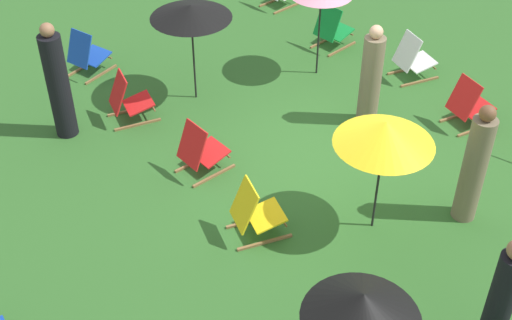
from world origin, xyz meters
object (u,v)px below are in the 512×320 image
(umbrella_0, at_px, (385,133))
(umbrella_1, at_px, (362,307))
(person_2, at_px, (500,302))
(person_3, at_px, (371,78))
(deckchair_9, at_px, (128,100))
(person_1, at_px, (58,84))
(deckchair_12, at_px, (413,59))
(deckchair_7, at_px, (332,29))
(deckchair_11, at_px, (201,151))
(deckchair_1, at_px, (469,105))
(deckchair_4, at_px, (255,213))
(umbrella_2, at_px, (191,12))
(deckchair_3, at_px, (87,55))
(person_0, at_px, (474,167))

(umbrella_0, height_order, umbrella_1, umbrella_1)
(person_2, height_order, person_3, person_3)
(deckchair_9, xyz_separation_m, person_1, (0.28, 0.97, 0.52))
(deckchair_12, bearing_deg, deckchair_7, 27.07)
(deckchair_11, xyz_separation_m, umbrella_0, (-2.34, -1.14, 1.16))
(deckchair_1, xyz_separation_m, deckchair_4, (0.09, 4.17, 0.00))
(deckchair_11, relative_size, person_1, 0.44)
(person_2, bearing_deg, umbrella_2, 32.10)
(deckchair_1, relative_size, umbrella_2, 0.50)
(deckchair_3, distance_m, deckchair_12, 5.65)
(deckchair_11, bearing_deg, umbrella_0, -156.42)
(deckchair_12, distance_m, umbrella_1, 7.02)
(deckchair_11, bearing_deg, deckchair_12, -93.59)
(umbrella_1, relative_size, person_3, 1.15)
(deckchair_3, height_order, person_0, person_0)
(deckchair_3, distance_m, deckchair_7, 4.46)
(person_1, height_order, person_3, person_1)
(person_1, bearing_deg, deckchair_9, 23.87)
(person_2, bearing_deg, deckchair_9, 42.94)
(deckchair_9, height_order, umbrella_2, umbrella_2)
(deckchair_9, height_order, person_2, person_2)
(person_0, xyz_separation_m, person_3, (2.40, -0.55, -0.05))
(deckchair_9, bearing_deg, umbrella_1, -174.88)
(umbrella_0, bearing_deg, deckchair_3, 11.23)
(deckchair_1, height_order, umbrella_0, umbrella_0)
(umbrella_1, bearing_deg, deckchair_12, -53.02)
(person_2, bearing_deg, person_0, -9.45)
(deckchair_1, xyz_separation_m, deckchair_9, (3.40, 4.14, 0.00))
(deckchair_11, height_order, deckchair_12, same)
(deckchair_7, distance_m, person_0, 4.87)
(umbrella_0, bearing_deg, deckchair_12, -55.00)
(deckchair_11, height_order, umbrella_1, umbrella_1)
(deckchair_11, relative_size, umbrella_2, 0.50)
(deckchair_3, distance_m, person_1, 1.87)
(deckchair_12, xyz_separation_m, person_1, (2.17, 5.49, 0.52))
(deckchair_3, relative_size, deckchair_12, 1.01)
(deckchair_1, height_order, deckchair_11, same)
(deckchair_3, xyz_separation_m, umbrella_2, (-1.80, -1.05, 1.20))
(deckchair_3, bearing_deg, deckchair_1, -159.44)
(deckchair_3, xyz_separation_m, person_0, (-6.45, -2.27, 0.47))
(deckchair_12, relative_size, person_1, 0.45)
(umbrella_1, bearing_deg, deckchair_3, -8.21)
(deckchair_7, bearing_deg, person_0, 153.05)
(umbrella_0, xyz_separation_m, umbrella_2, (4.03, 0.11, 0.05))
(person_0, xyz_separation_m, person_2, (-1.58, 1.56, -0.03))
(deckchair_4, height_order, umbrella_1, umbrella_1)
(deckchair_3, bearing_deg, person_0, -178.17)
(person_0, bearing_deg, deckchair_9, -167.29)
(person_3, bearing_deg, umbrella_1, 91.04)
(deckchair_7, relative_size, person_2, 0.50)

